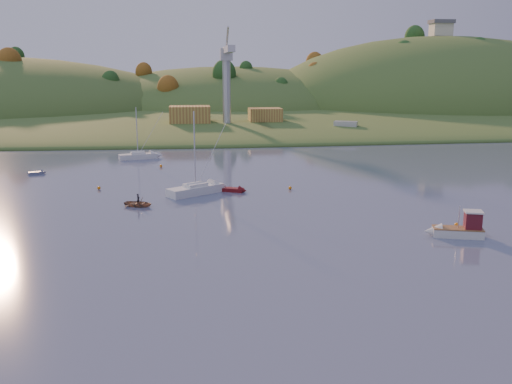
{
  "coord_description": "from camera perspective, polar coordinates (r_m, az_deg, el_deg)",
  "views": [
    {
      "loc": [
        -8.86,
        -34.96,
        17.54
      ],
      "look_at": [
        -0.34,
        35.29,
        2.04
      ],
      "focal_mm": 40.0,
      "sensor_mm": 36.0,
      "label": 1
    }
  ],
  "objects": [
    {
      "name": "wharf",
      "position": [
        158.41,
        -1.87,
        6.43
      ],
      "size": [
        42.0,
        16.0,
        2.4
      ],
      "primitive_type": "cube",
      "color": "slate",
      "rests_on": "ground"
    },
    {
      "name": "fishing_boat",
      "position": [
        63.83,
        19.2,
        -3.51
      ],
      "size": [
        6.29,
        3.5,
        3.84
      ],
      "rotation": [
        0.0,
        0.0,
        2.85
      ],
      "color": "silver",
      "rests_on": "ground"
    },
    {
      "name": "far_shore",
      "position": [
        265.69,
        -5.04,
        8.52
      ],
      "size": [
        620.0,
        220.0,
        1.5
      ],
      "primitive_type": "cube",
      "color": "#345120",
      "rests_on": "ground"
    },
    {
      "name": "hill_center",
      "position": [
        246.31,
        -2.53,
        8.26
      ],
      "size": [
        140.0,
        120.0,
        36.0
      ],
      "primitive_type": "ellipsoid",
      "color": "#345120",
      "rests_on": "ground"
    },
    {
      "name": "buoy_1",
      "position": [
        83.68,
        3.43,
        0.41
      ],
      "size": [
        0.5,
        0.5,
        0.5
      ],
      "primitive_type": "sphere",
      "color": "orange",
      "rests_on": "ground"
    },
    {
      "name": "sailboat_far",
      "position": [
        114.08,
        -11.72,
        3.6
      ],
      "size": [
        7.56,
        4.04,
        10.05
      ],
      "rotation": [
        0.0,
        0.0,
        0.27
      ],
      "color": "silver",
      "rests_on": "ground"
    },
    {
      "name": "shed_east",
      "position": [
        160.99,
        0.92,
        7.67
      ],
      "size": [
        9.0,
        7.0,
        4.0
      ],
      "primitive_type": "cube",
      "color": "#915E30",
      "rests_on": "wharf"
    },
    {
      "name": "sailboat_near",
      "position": [
        80.87,
        -6.07,
        0.31
      ],
      "size": [
        8.36,
        6.85,
        11.68
      ],
      "rotation": [
        0.0,
        0.0,
        0.6
      ],
      "color": "silver",
      "rests_on": "ground"
    },
    {
      "name": "hill_right",
      "position": [
        252.93,
        17.52,
        7.82
      ],
      "size": [
        150.0,
        130.0,
        60.0
      ],
      "primitive_type": "ellipsoid",
      "color": "#345120",
      "rests_on": "ground"
    },
    {
      "name": "dock_crane",
      "position": [
        153.73,
        -2.93,
        12.21
      ],
      "size": [
        3.2,
        28.0,
        20.3
      ],
      "color": "#B7B7BC",
      "rests_on": "wharf"
    },
    {
      "name": "buoy_2",
      "position": [
        86.66,
        -15.44,
        0.4
      ],
      "size": [
        0.5,
        0.5,
        0.5
      ],
      "primitive_type": "sphere",
      "color": "orange",
      "rests_on": "ground"
    },
    {
      "name": "grey_dinghy",
      "position": [
        102.47,
        -20.83,
        1.81
      ],
      "size": [
        3.12,
        2.19,
        1.1
      ],
      "rotation": [
        0.0,
        0.0,
        0.42
      ],
      "color": "slate",
      "rests_on": "ground"
    },
    {
      "name": "buoy_0",
      "position": [
        67.93,
        19.42,
        -3.11
      ],
      "size": [
        0.5,
        0.5,
        0.5
      ],
      "primitive_type": "sphere",
      "color": "orange",
      "rests_on": "ground"
    },
    {
      "name": "paddler",
      "position": [
        74.88,
        -11.69,
        -0.89
      ],
      "size": [
        0.52,
        0.61,
        1.43
      ],
      "primitive_type": "imported",
      "rotation": [
        0.0,
        0.0,
        1.18
      ],
      "color": "black",
      "rests_on": "ground"
    },
    {
      "name": "buoy_3",
      "position": [
        103.68,
        -9.5,
        2.59
      ],
      "size": [
        0.5,
        0.5,
        0.5
      ],
      "primitive_type": "sphere",
      "color": "orange",
      "rests_on": "ground"
    },
    {
      "name": "shed_west",
      "position": [
        158.47,
        -6.64,
        7.66
      ],
      "size": [
        11.0,
        8.0,
        4.8
      ],
      "primitive_type": "cube",
      "color": "#915E30",
      "rests_on": "wharf"
    },
    {
      "name": "ground",
      "position": [
        40.1,
        6.76,
        -13.67
      ],
      "size": [
        500.0,
        500.0,
        0.0
      ],
      "primitive_type": "plane",
      "color": "#3D4565",
      "rests_on": "ground"
    },
    {
      "name": "hillside_trees",
      "position": [
        220.83,
        -4.63,
        7.76
      ],
      "size": [
        280.0,
        50.0,
        32.0
      ],
      "primitive_type": null,
      "color": "#1D4017",
      "rests_on": "ground"
    },
    {
      "name": "canoe",
      "position": [
        74.95,
        -11.68,
        -1.13
      ],
      "size": [
        4.47,
        3.89,
        0.77
      ],
      "primitive_type": "imported",
      "rotation": [
        0.0,
        0.0,
        1.18
      ],
      "color": "#8F6B4F",
      "rests_on": "ground"
    },
    {
      "name": "work_vessel",
      "position": [
        153.71,
        8.95,
        6.14
      ],
      "size": [
        14.88,
        10.48,
        3.62
      ],
      "rotation": [
        0.0,
        0.0,
        -0.43
      ],
      "color": "slate",
      "rests_on": "ground"
    },
    {
      "name": "hilltop_house",
      "position": [
        252.82,
        18.02,
        15.37
      ],
      "size": [
        9.0,
        7.0,
        6.45
      ],
      "color": "beige",
      "rests_on": "hill_right"
    },
    {
      "name": "shore_slope",
      "position": [
        200.92,
        -4.39,
        7.31
      ],
      "size": [
        640.0,
        150.0,
        7.0
      ],
      "primitive_type": "ellipsoid",
      "color": "#345120",
      "rests_on": "ground"
    },
    {
      "name": "red_tender",
      "position": [
        82.03,
        -1.9,
        0.2
      ],
      "size": [
        3.99,
        2.76,
        1.29
      ],
      "rotation": [
        0.0,
        0.0,
        -0.43
      ],
      "color": "#5A0C11",
      "rests_on": "ground"
    }
  ]
}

